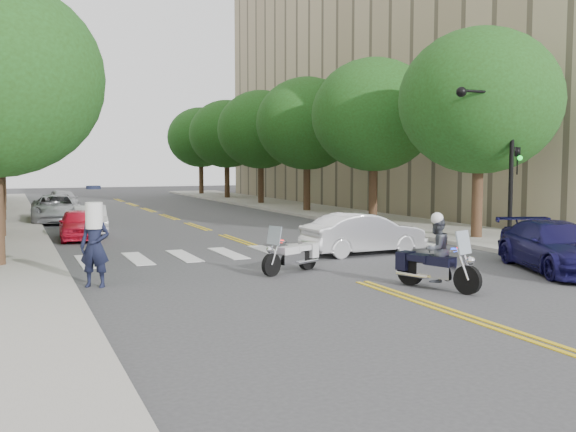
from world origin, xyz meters
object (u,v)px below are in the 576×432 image
motorcycle_police (434,255)px  convertible (364,233)px  sedan_blue (556,247)px  officer_standing (95,246)px  motorcycle_parked (294,255)px

motorcycle_police → convertible: (1.51, 6.02, -0.14)m
motorcycle_police → sedan_blue: 4.88m
officer_standing → sedan_blue: 12.83m
officer_standing → sedan_blue: officer_standing is taller
sedan_blue → motorcycle_police: bearing=-151.0°
convertible → sedan_blue: bearing=-150.1°
motorcycle_police → convertible: motorcycle_police is taller
motorcycle_parked → officer_standing: (-5.51, -0.00, 0.55)m
motorcycle_police → officer_standing: bearing=-45.2°
convertible → officer_standing: bearing=102.3°
motorcycle_parked → sedan_blue: bearing=-135.9°
convertible → sedan_blue: size_ratio=0.87×
officer_standing → convertible: (9.19, 2.39, -0.32)m
motorcycle_police → sedan_blue: motorcycle_police is taller
motorcycle_parked → convertible: 4.39m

